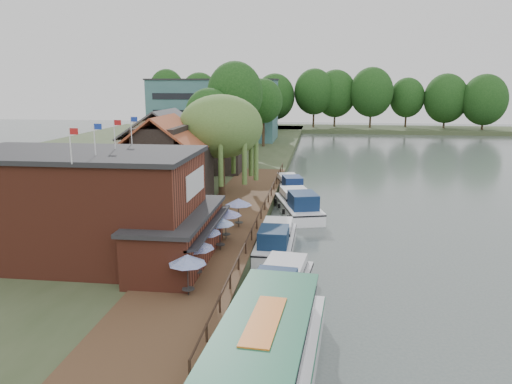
{
  "coord_description": "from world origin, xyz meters",
  "views": [
    {
      "loc": [
        -0.46,
        -31.15,
        12.63
      ],
      "look_at": [
        -6.0,
        12.0,
        3.0
      ],
      "focal_mm": 35.0,
      "sensor_mm": 36.0,
      "label": 1
    }
  ],
  "objects_px": {
    "cottage_a": "(164,162)",
    "willow": "(221,146)",
    "umbrella_5": "(239,213)",
    "cruiser_1": "(276,236)",
    "umbrella_0": "(188,275)",
    "cruiser_0": "(280,283)",
    "umbrella_4": "(226,224)",
    "cottage_b": "(166,148)",
    "cruiser_2": "(298,201)",
    "cruiser_3": "(290,183)",
    "hotel_block": "(214,109)",
    "umbrella_1": "(196,259)",
    "umbrella_3": "(220,233)",
    "tour_boat": "(261,366)",
    "pub": "(110,207)",
    "swan": "(228,350)",
    "cottage_c": "(216,139)",
    "umbrella_2": "(203,243)"
  },
  "relations": [
    {
      "from": "cottage_a",
      "to": "willow",
      "type": "relative_size",
      "value": 0.82
    },
    {
      "from": "umbrella_5",
      "to": "cruiser_1",
      "type": "distance_m",
      "value": 4.15
    },
    {
      "from": "umbrella_0",
      "to": "cruiser_0",
      "type": "xyz_separation_m",
      "value": [
        4.92,
        2.06,
        -1.08
      ]
    },
    {
      "from": "umbrella_4",
      "to": "cottage_b",
      "type": "bearing_deg",
      "value": 118.33
    },
    {
      "from": "cruiser_2",
      "to": "cruiser_3",
      "type": "xyz_separation_m",
      "value": [
        -1.46,
        10.02,
        -0.21
      ]
    },
    {
      "from": "hotel_block",
      "to": "cottage_a",
      "type": "relative_size",
      "value": 2.95
    },
    {
      "from": "umbrella_1",
      "to": "umbrella_5",
      "type": "relative_size",
      "value": 1.0
    },
    {
      "from": "umbrella_3",
      "to": "cruiser_0",
      "type": "xyz_separation_m",
      "value": [
        4.69,
        -5.72,
        -1.08
      ]
    },
    {
      "from": "umbrella_3",
      "to": "umbrella_4",
      "type": "bearing_deg",
      "value": 90.95
    },
    {
      "from": "umbrella_3",
      "to": "willow",
      "type": "bearing_deg",
      "value": 100.7
    },
    {
      "from": "cottage_a",
      "to": "willow",
      "type": "distance_m",
      "value": 6.8
    },
    {
      "from": "cottage_a",
      "to": "umbrella_5",
      "type": "height_order",
      "value": "cottage_a"
    },
    {
      "from": "umbrella_4",
      "to": "tour_boat",
      "type": "relative_size",
      "value": 0.16
    },
    {
      "from": "umbrella_4",
      "to": "umbrella_5",
      "type": "bearing_deg",
      "value": 82.4
    },
    {
      "from": "pub",
      "to": "tour_boat",
      "type": "xyz_separation_m",
      "value": [
        11.46,
        -12.5,
        -3.0
      ]
    },
    {
      "from": "umbrella_0",
      "to": "cruiser_1",
      "type": "height_order",
      "value": "umbrella_0"
    },
    {
      "from": "swan",
      "to": "pub",
      "type": "bearing_deg",
      "value": 136.28
    },
    {
      "from": "hotel_block",
      "to": "cottage_c",
      "type": "xyz_separation_m",
      "value": [
        8.0,
        -37.0,
        -1.9
      ]
    },
    {
      "from": "umbrella_1",
      "to": "umbrella_4",
      "type": "height_order",
      "value": "same"
    },
    {
      "from": "umbrella_0",
      "to": "cottage_a",
      "type": "bearing_deg",
      "value": 110.56
    },
    {
      "from": "cottage_b",
      "to": "cruiser_2",
      "type": "bearing_deg",
      "value": -27.26
    },
    {
      "from": "cottage_a",
      "to": "cruiser_1",
      "type": "xyz_separation_m",
      "value": [
        11.42,
        -9.0,
        -4.11
      ]
    },
    {
      "from": "umbrella_0",
      "to": "swan",
      "type": "bearing_deg",
      "value": -53.18
    },
    {
      "from": "umbrella_0",
      "to": "umbrella_1",
      "type": "relative_size",
      "value": 1.0
    },
    {
      "from": "umbrella_3",
      "to": "cruiser_2",
      "type": "relative_size",
      "value": 0.22
    },
    {
      "from": "cottage_c",
      "to": "willow",
      "type": "height_order",
      "value": "willow"
    },
    {
      "from": "willow",
      "to": "umbrella_3",
      "type": "relative_size",
      "value": 4.39
    },
    {
      "from": "willow",
      "to": "cruiser_2",
      "type": "height_order",
      "value": "willow"
    },
    {
      "from": "willow",
      "to": "swan",
      "type": "height_order",
      "value": "willow"
    },
    {
      "from": "hotel_block",
      "to": "umbrella_0",
      "type": "bearing_deg",
      "value": -79.18
    },
    {
      "from": "cottage_b",
      "to": "umbrella_4",
      "type": "relative_size",
      "value": 3.97
    },
    {
      "from": "cruiser_0",
      "to": "willow",
      "type": "bearing_deg",
      "value": 115.36
    },
    {
      "from": "swan",
      "to": "umbrella_5",
      "type": "bearing_deg",
      "value": 97.58
    },
    {
      "from": "umbrella_0",
      "to": "cruiser_3",
      "type": "relative_size",
      "value": 0.26
    },
    {
      "from": "willow",
      "to": "umbrella_3",
      "type": "bearing_deg",
      "value": -79.3
    },
    {
      "from": "umbrella_4",
      "to": "hotel_block",
      "type": "bearing_deg",
      "value": 102.61
    },
    {
      "from": "cottage_a",
      "to": "cruiser_3",
      "type": "relative_size",
      "value": 0.95
    },
    {
      "from": "umbrella_3",
      "to": "swan",
      "type": "xyz_separation_m",
      "value": [
        2.72,
        -11.71,
        -2.07
      ]
    },
    {
      "from": "umbrella_2",
      "to": "swan",
      "type": "relative_size",
      "value": 5.47
    },
    {
      "from": "umbrella_0",
      "to": "umbrella_2",
      "type": "bearing_deg",
      "value": 94.65
    },
    {
      "from": "umbrella_2",
      "to": "umbrella_5",
      "type": "relative_size",
      "value": 1.01
    },
    {
      "from": "cruiser_2",
      "to": "swan",
      "type": "bearing_deg",
      "value": -109.79
    },
    {
      "from": "pub",
      "to": "umbrella_4",
      "type": "xyz_separation_m",
      "value": [
        6.74,
        5.07,
        -2.36
      ]
    },
    {
      "from": "cottage_c",
      "to": "cottage_b",
      "type": "bearing_deg",
      "value": -113.96
    },
    {
      "from": "umbrella_5",
      "to": "umbrella_1",
      "type": "bearing_deg",
      "value": -94.19
    },
    {
      "from": "umbrella_0",
      "to": "umbrella_3",
      "type": "relative_size",
      "value": 1.0
    },
    {
      "from": "umbrella_2",
      "to": "cruiser_3",
      "type": "distance_m",
      "value": 26.86
    },
    {
      "from": "cottage_b",
      "to": "cruiser_0",
      "type": "bearing_deg",
      "value": -61.16
    },
    {
      "from": "pub",
      "to": "umbrella_2",
      "type": "xyz_separation_m",
      "value": [
        6.1,
        0.45,
        -2.36
      ]
    },
    {
      "from": "tour_boat",
      "to": "umbrella_4",
      "type": "bearing_deg",
      "value": 109.31
    }
  ]
}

